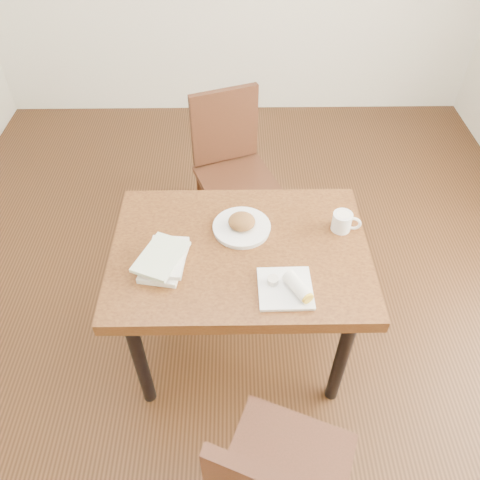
{
  "coord_description": "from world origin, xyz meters",
  "views": [
    {
      "loc": [
        -0.02,
        -1.37,
        2.19
      ],
      "look_at": [
        0.0,
        0.0,
        0.8
      ],
      "focal_mm": 35.0,
      "sensor_mm": 36.0,
      "label": 1
    }
  ],
  "objects_px": {
    "coffee_mug": "(343,221)",
    "book_stack": "(164,259)",
    "plate_scone": "(242,225)",
    "plate_burrito": "(289,288)",
    "table": "(240,263)",
    "chair_far": "(232,162)"
  },
  "relations": [
    {
      "from": "table",
      "to": "plate_burrito",
      "type": "xyz_separation_m",
      "value": [
        0.19,
        -0.23,
        0.11
      ]
    },
    {
      "from": "chair_far",
      "to": "coffee_mug",
      "type": "bearing_deg",
      "value": -58.17
    },
    {
      "from": "table",
      "to": "chair_far",
      "type": "xyz_separation_m",
      "value": [
        -0.04,
        0.9,
        -0.11
      ]
    },
    {
      "from": "plate_scone",
      "to": "plate_burrito",
      "type": "xyz_separation_m",
      "value": [
        0.18,
        -0.35,
        -0.0
      ]
    },
    {
      "from": "coffee_mug",
      "to": "book_stack",
      "type": "bearing_deg",
      "value": -165.34
    },
    {
      "from": "plate_scone",
      "to": "coffee_mug",
      "type": "distance_m",
      "value": 0.44
    },
    {
      "from": "table",
      "to": "coffee_mug",
      "type": "relative_size",
      "value": 8.65
    },
    {
      "from": "table",
      "to": "book_stack",
      "type": "xyz_separation_m",
      "value": [
        -0.31,
        -0.09,
        0.12
      ]
    },
    {
      "from": "table",
      "to": "coffee_mug",
      "type": "bearing_deg",
      "value": 14.04
    },
    {
      "from": "plate_burrito",
      "to": "plate_scone",
      "type": "bearing_deg",
      "value": 116.85
    },
    {
      "from": "coffee_mug",
      "to": "plate_burrito",
      "type": "height_order",
      "value": "coffee_mug"
    },
    {
      "from": "chair_far",
      "to": "table",
      "type": "bearing_deg",
      "value": -87.61
    },
    {
      "from": "table",
      "to": "book_stack",
      "type": "height_order",
      "value": "book_stack"
    },
    {
      "from": "coffee_mug",
      "to": "plate_scone",
      "type": "bearing_deg",
      "value": 179.68
    },
    {
      "from": "plate_burrito",
      "to": "book_stack",
      "type": "bearing_deg",
      "value": 163.42
    },
    {
      "from": "table",
      "to": "plate_scone",
      "type": "bearing_deg",
      "value": 85.46
    },
    {
      "from": "plate_scone",
      "to": "book_stack",
      "type": "xyz_separation_m",
      "value": [
        -0.32,
        -0.2,
        0.01
      ]
    },
    {
      "from": "chair_far",
      "to": "plate_scone",
      "type": "relative_size",
      "value": 3.73
    },
    {
      "from": "table",
      "to": "chair_far",
      "type": "height_order",
      "value": "chair_far"
    },
    {
      "from": "table",
      "to": "chair_far",
      "type": "bearing_deg",
      "value": 92.39
    },
    {
      "from": "plate_scone",
      "to": "book_stack",
      "type": "distance_m",
      "value": 0.38
    },
    {
      "from": "coffee_mug",
      "to": "book_stack",
      "type": "height_order",
      "value": "coffee_mug"
    }
  ]
}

